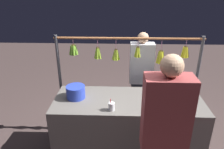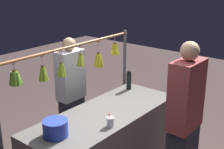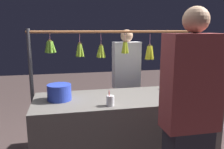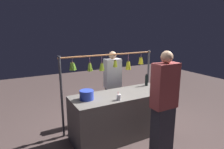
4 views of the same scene
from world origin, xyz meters
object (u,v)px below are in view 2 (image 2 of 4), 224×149
at_px(customer_person, 184,125).
at_px(blue_bucket, 55,128).
at_px(vendor_person, 71,96).
at_px(drink_cup, 110,122).
at_px(water_bottle, 129,81).

bearing_deg(customer_person, blue_bucket, -41.43).
height_order(vendor_person, customer_person, customer_person).
bearing_deg(vendor_person, drink_cup, 66.84).
xyz_separation_m(blue_bucket, vendor_person, (-0.92, -0.75, -0.16)).
bearing_deg(vendor_person, customer_person, 92.06).
bearing_deg(drink_cup, water_bottle, -153.96).
bearing_deg(drink_cup, customer_person, 130.89).
xyz_separation_m(blue_bucket, drink_cup, (-0.48, 0.29, -0.03)).
relative_size(water_bottle, drink_cup, 1.71).
distance_m(water_bottle, blue_bucket, 1.47).
relative_size(vendor_person, customer_person, 0.90).
bearing_deg(customer_person, water_bottle, -114.40).
height_order(water_bottle, vendor_person, vendor_person).
distance_m(blue_bucket, drink_cup, 0.56).
relative_size(drink_cup, customer_person, 0.09).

